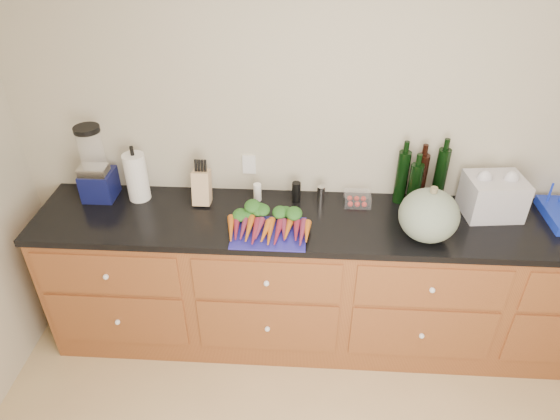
# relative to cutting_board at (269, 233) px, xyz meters

# --- Properties ---
(wall_back) EXTENTS (4.10, 0.05, 2.60)m
(wall_back) POSITION_rel_cutting_board_xyz_m (0.45, 0.48, 0.35)
(wall_back) COLOR #BCB49C
(wall_back) RESTS_ON ground
(cabinets) EXTENTS (3.60, 0.64, 0.90)m
(cabinets) POSITION_rel_cutting_board_xyz_m (0.45, 0.16, -0.49)
(cabinets) COLOR brown
(cabinets) RESTS_ON ground
(countertop) EXTENTS (3.64, 0.62, 0.04)m
(countertop) POSITION_rel_cutting_board_xyz_m (0.45, 0.16, -0.03)
(countertop) COLOR black
(countertop) RESTS_ON cabinets
(cutting_board) EXTENTS (0.41, 0.31, 0.01)m
(cutting_board) POSITION_rel_cutting_board_xyz_m (0.00, 0.00, 0.00)
(cutting_board) COLOR navy
(cutting_board) RESTS_ON countertop
(carrots) EXTENTS (0.46, 0.31, 0.06)m
(carrots) POSITION_rel_cutting_board_xyz_m (-0.00, 0.04, 0.03)
(carrots) COLOR #C35E16
(carrots) RESTS_ON cutting_board
(squash) EXTENTS (0.32, 0.32, 0.29)m
(squash) POSITION_rel_cutting_board_xyz_m (0.85, 0.02, 0.14)
(squash) COLOR #5B6D5C
(squash) RESTS_ON countertop
(blender_appliance) EXTENTS (0.18, 0.18, 0.47)m
(blender_appliance) POSITION_rel_cutting_board_xyz_m (-1.05, 0.32, 0.20)
(blender_appliance) COLOR #0F1348
(blender_appliance) RESTS_ON countertop
(paper_towel) EXTENTS (0.13, 0.13, 0.29)m
(paper_towel) POSITION_rel_cutting_board_xyz_m (-0.81, 0.32, 0.14)
(paper_towel) COLOR white
(paper_towel) RESTS_ON countertop
(knife_block) EXTENTS (0.10, 0.10, 0.20)m
(knife_block) POSITION_rel_cutting_board_xyz_m (-0.42, 0.30, 0.10)
(knife_block) COLOR tan
(knife_block) RESTS_ON countertop
(grinder_salt) EXTENTS (0.05, 0.05, 0.11)m
(grinder_salt) POSITION_rel_cutting_board_xyz_m (-0.10, 0.34, 0.05)
(grinder_salt) COLOR white
(grinder_salt) RESTS_ON countertop
(grinder_pepper) EXTENTS (0.05, 0.05, 0.13)m
(grinder_pepper) POSITION_rel_cutting_board_xyz_m (0.14, 0.34, 0.06)
(grinder_pepper) COLOR black
(grinder_pepper) RESTS_ON countertop
(canister_chrome) EXTENTS (0.05, 0.05, 0.11)m
(canister_chrome) POSITION_rel_cutting_board_xyz_m (0.29, 0.34, 0.05)
(canister_chrome) COLOR silver
(canister_chrome) RESTS_ON countertop
(tomato_box) EXTENTS (0.15, 0.12, 0.07)m
(tomato_box) POSITION_rel_cutting_board_xyz_m (0.50, 0.33, 0.03)
(tomato_box) COLOR white
(tomato_box) RESTS_ON countertop
(bottles) EXTENTS (0.29, 0.15, 0.35)m
(bottles) POSITION_rel_cutting_board_xyz_m (0.86, 0.37, 0.16)
(bottles) COLOR black
(bottles) RESTS_ON countertop
(grocery_bag) EXTENTS (0.34, 0.29, 0.23)m
(grocery_bag) POSITION_rel_cutting_board_xyz_m (1.27, 0.28, 0.11)
(grocery_bag) COLOR silver
(grocery_bag) RESTS_ON countertop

